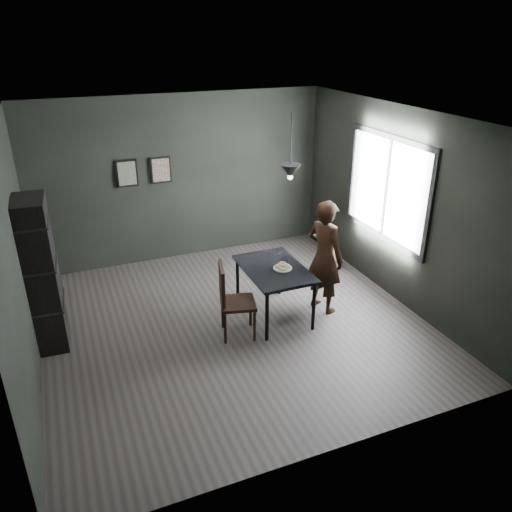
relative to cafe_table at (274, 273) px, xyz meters
name	(u,v)px	position (x,y,z in m)	size (l,w,h in m)	color
ground	(234,323)	(-0.60, 0.00, -0.67)	(5.00, 5.00, 0.00)	#35302E
back_wall	(182,179)	(-0.60, 2.50, 0.73)	(5.00, 0.10, 2.80)	black
ceiling	(230,117)	(-0.60, 0.00, 2.13)	(5.00, 5.00, 0.02)	silver
window_assembly	(387,188)	(1.87, 0.20, 0.93)	(0.04, 1.96, 1.56)	white
cafe_table	(274,273)	(0.00, 0.00, 0.00)	(0.80, 1.20, 0.75)	black
white_plate	(283,269)	(0.09, -0.08, 0.08)	(0.23, 0.23, 0.01)	white
donut_pile	(283,266)	(0.09, -0.08, 0.12)	(0.20, 0.20, 0.09)	#F5E9BF
woman	(325,257)	(0.73, -0.09, 0.15)	(0.60, 0.40, 1.65)	black
wood_chair	(231,296)	(-0.72, -0.24, -0.09)	(0.54, 0.54, 1.03)	black
shelf_unit	(42,275)	(-2.92, 0.48, 0.31)	(0.37, 0.65, 1.96)	black
pendant_lamp	(290,171)	(0.25, 0.10, 1.38)	(0.28, 0.28, 0.86)	black
framed_print_left	(127,173)	(-1.50, 2.47, 0.93)	(0.34, 0.04, 0.44)	black
framed_print_right	(161,170)	(-0.95, 2.47, 0.93)	(0.34, 0.04, 0.44)	black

